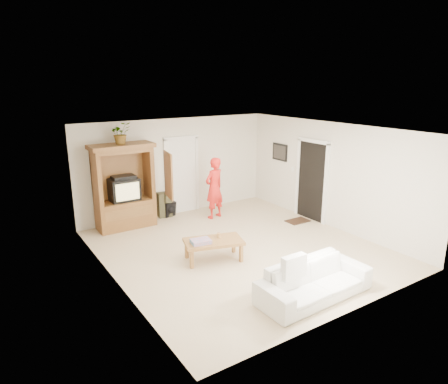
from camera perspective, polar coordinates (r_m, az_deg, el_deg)
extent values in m
plane|color=tan|center=(8.85, 2.19, -8.06)|extent=(6.00, 6.00, 0.00)
plane|color=white|center=(8.16, 2.38, 8.89)|extent=(6.00, 6.00, 0.00)
plane|color=silver|center=(10.93, -6.86, 3.61)|extent=(5.50, 0.00, 5.50)
plane|color=silver|center=(6.34, 18.23, -6.06)|extent=(5.50, 0.00, 5.50)
plane|color=silver|center=(7.25, -15.80, -3.13)|extent=(0.00, 6.00, 6.00)
plane|color=silver|center=(10.21, 15.00, 2.33)|extent=(0.00, 6.00, 6.00)
cube|color=brown|center=(10.27, -13.83, -3.02)|extent=(1.40, 0.60, 0.70)
cube|color=brown|center=(9.83, -17.75, 1.62)|extent=(0.10, 0.60, 1.20)
cube|color=brown|center=(10.24, -10.75, 2.63)|extent=(0.10, 0.60, 1.20)
cube|color=brown|center=(10.27, -14.68, 2.43)|extent=(1.40, 0.06, 1.20)
cube|color=brown|center=(9.89, -14.43, 5.80)|extent=(1.40, 0.60, 0.10)
cube|color=brown|center=(9.87, -14.47, 6.37)|extent=(1.52, 0.68, 0.10)
cube|color=brown|center=(9.94, -7.95, 2.37)|extent=(0.16, 0.67, 1.15)
cube|color=black|center=(10.12, -14.12, 0.38)|extent=(0.70, 0.52, 0.55)
cube|color=tan|center=(9.87, -13.60, 0.04)|extent=(0.58, 0.02, 0.42)
cube|color=black|center=(10.02, -14.18, 2.08)|extent=(0.55, 0.35, 0.08)
cube|color=#A17337|center=(9.98, -13.32, -2.92)|extent=(1.19, 0.03, 0.25)
cube|color=white|center=(11.03, -6.05, 2.26)|extent=(0.85, 0.05, 2.04)
cube|color=black|center=(10.65, 12.42, 1.49)|extent=(0.05, 0.90, 2.04)
cube|color=black|center=(11.46, 7.99, 5.66)|extent=(0.03, 0.60, 0.48)
cube|color=#382316|center=(10.65, 10.49, -4.08)|extent=(0.60, 0.40, 0.02)
imported|color=#4C7238|center=(9.81, -14.56, 8.13)|extent=(0.50, 0.44, 0.52)
imported|color=red|center=(10.54, -1.40, 0.57)|extent=(0.68, 0.53, 1.64)
imported|color=silver|center=(7.05, 12.80, -12.27)|extent=(2.08, 0.85, 0.60)
cube|color=#A17337|center=(8.16, -1.50, -7.09)|extent=(1.30, 0.94, 0.06)
cube|color=#A17337|center=(7.92, -4.63, -9.59)|extent=(0.08, 0.08, 0.37)
cube|color=#A17337|center=(8.36, -5.35, -8.21)|extent=(0.08, 0.08, 0.37)
cube|color=#A17337|center=(8.17, 2.46, -8.73)|extent=(0.08, 0.08, 0.37)
cube|color=#A17337|center=(8.60, 1.39, -7.45)|extent=(0.08, 0.08, 0.37)
cube|color=#E24B4F|center=(7.99, -3.33, -7.06)|extent=(0.42, 0.34, 0.08)
cylinder|color=tan|center=(8.25, -0.75, -6.21)|extent=(0.08, 0.08, 0.10)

